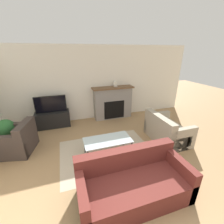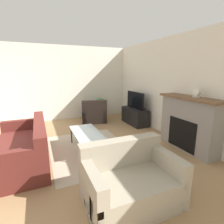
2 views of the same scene
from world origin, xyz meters
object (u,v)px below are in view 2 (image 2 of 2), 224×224
object	(u,v)px
couch_loveseat	(130,182)
potted_plant	(100,106)
coffee_table	(86,134)
couch_sectional	(25,149)
armchair_by_window	(94,113)
mantel_clock	(196,92)
tv	(135,100)

from	to	relation	value
couch_loveseat	potted_plant	xyz separation A→B (m)	(-4.36, 1.11, 0.19)
potted_plant	couch_loveseat	bearing A→B (deg)	-14.30
couch_loveseat	coffee_table	bearing A→B (deg)	93.63
couch_sectional	potted_plant	distance (m)	3.62
couch_loveseat	armchair_by_window	xyz separation A→B (m)	(-4.05, 0.75, 0.01)
armchair_by_window	couch_sectional	bearing A→B (deg)	59.60
couch_sectional	mantel_clock	size ratio (longest dim) A/B	8.84
armchair_by_window	coffee_table	distance (m)	2.37
couch_loveseat	armchair_by_window	bearing A→B (deg)	79.49
couch_sectional	coffee_table	bearing A→B (deg)	93.82
couch_loveseat	potted_plant	bearing A→B (deg)	75.70
potted_plant	coffee_table	bearing A→B (deg)	-26.01
couch_sectional	mantel_clock	bearing A→B (deg)	75.69
tv	armchair_by_window	bearing A→B (deg)	-124.58
coffee_table	potted_plant	world-z (taller)	potted_plant
armchair_by_window	mantel_clock	world-z (taller)	mantel_clock
coffee_table	couch_sectional	bearing A→B (deg)	-86.18
armchair_by_window	potted_plant	bearing A→B (deg)	-126.37
mantel_clock	armchair_by_window	bearing A→B (deg)	-157.34
tv	armchair_by_window	world-z (taller)	tv
couch_loveseat	armchair_by_window	world-z (taller)	same
tv	mantel_clock	bearing A→B (deg)	2.79
couch_sectional	tv	bearing A→B (deg)	113.42
couch_sectional	armchair_by_window	xyz separation A→B (m)	(-2.29, 2.15, 0.01)
coffee_table	couch_loveseat	bearing A→B (deg)	3.63
armchair_by_window	potted_plant	world-z (taller)	armchair_by_window
couch_sectional	armchair_by_window	world-z (taller)	same
coffee_table	mantel_clock	bearing A→B (deg)	66.10
tv	couch_sectional	world-z (taller)	tv
coffee_table	mantel_clock	xyz separation A→B (m)	(0.97, 2.19, 0.96)
tv	couch_loveseat	xyz separation A→B (m)	(3.21, -1.96, -0.54)
tv	coffee_table	size ratio (longest dim) A/B	0.85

